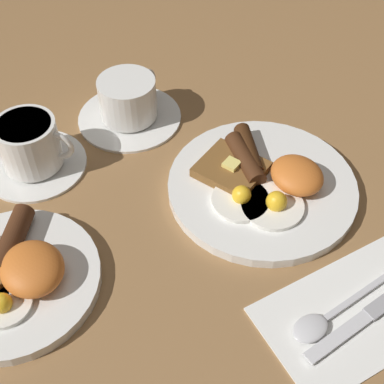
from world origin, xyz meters
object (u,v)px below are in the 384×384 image
at_px(breakfast_plate_near, 262,183).
at_px(teacup_far, 31,148).
at_px(teacup_near, 129,103).
at_px(breakfast_plate_far, 13,276).
at_px(spoon, 322,320).
at_px(knife, 369,314).

bearing_deg(breakfast_plate_near, teacup_far, 47.13).
bearing_deg(teacup_near, breakfast_plate_far, 124.93).
height_order(breakfast_plate_far, teacup_far, teacup_far).
bearing_deg(breakfast_plate_far, spoon, -133.19).
xyz_separation_m(teacup_near, knife, (-0.45, -0.05, -0.02)).
bearing_deg(knife, breakfast_plate_far, -40.97).
relative_size(breakfast_plate_near, teacup_far, 1.76).
distance_m(knife, spoon, 0.06).
bearing_deg(breakfast_plate_far, breakfast_plate_near, -98.34).
xyz_separation_m(breakfast_plate_far, teacup_near, (0.18, -0.26, 0.01)).
bearing_deg(spoon, teacup_near, -90.02).
relative_size(teacup_far, knife, 0.87).
distance_m(teacup_near, spoon, 0.43).
bearing_deg(teacup_near, breakfast_plate_near, -162.78).
relative_size(breakfast_plate_far, teacup_near, 1.30).
bearing_deg(teacup_near, knife, -174.22).
bearing_deg(spoon, knife, 154.25).
relative_size(breakfast_plate_near, breakfast_plate_far, 1.24).
bearing_deg(spoon, breakfast_plate_near, -110.79).
bearing_deg(spoon, teacup_far, -68.41).
relative_size(knife, spoon, 1.05).
bearing_deg(breakfast_plate_far, teacup_far, -30.50).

